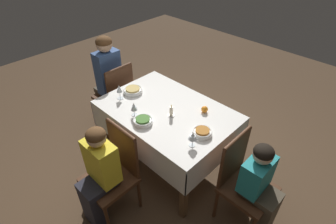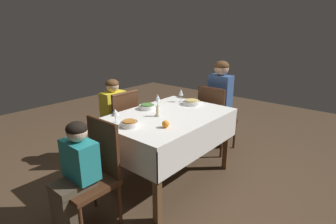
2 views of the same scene
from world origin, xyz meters
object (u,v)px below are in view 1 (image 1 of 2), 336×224
(chair_south, at_px, (115,169))
(wine_glass_east, at_px, (193,136))
(person_adult_denim, at_px, (107,76))
(wine_glass_west, at_px, (119,89))
(orange_fruit, at_px, (205,109))
(candle_centerpiece, at_px, (171,112))
(bowl_west, at_px, (133,90))
(dining_table, at_px, (167,117))
(chair_east, at_px, (242,179))
(chair_west, at_px, (116,94))
(person_child_teal, at_px, (261,188))
(wine_glass_south, at_px, (134,107))
(bowl_south, at_px, (143,121))
(person_child_yellow, at_px, (98,174))
(bowl_east, at_px, (202,132))

(chair_south, xyz_separation_m, wine_glass_east, (0.47, 0.52, 0.37))
(person_adult_denim, bearing_deg, wine_glass_west, 68.31)
(chair_south, bearing_deg, orange_fruit, 75.59)
(wine_glass_west, height_order, candle_centerpiece, wine_glass_west)
(chair_south, xyz_separation_m, wine_glass_west, (-0.56, 0.53, 0.38))
(bowl_west, bearing_deg, dining_table, 4.42)
(chair_east, xyz_separation_m, orange_fruit, (-0.64, 0.25, 0.30))
(chair_west, xyz_separation_m, person_adult_denim, (-0.15, -0.00, 0.20))
(wine_glass_west, distance_m, wine_glass_east, 1.03)
(person_child_teal, bearing_deg, orange_fruit, 73.16)
(wine_glass_south, bearing_deg, person_child_teal, 12.19)
(bowl_south, bearing_deg, person_adult_denim, 162.40)
(chair_west, bearing_deg, bowl_south, 69.74)
(dining_table, height_order, chair_east, chair_east)
(person_child_yellow, bearing_deg, chair_west, 137.06)
(chair_east, xyz_separation_m, bowl_south, (-0.96, -0.30, 0.29))
(wine_glass_east, bearing_deg, candle_centerpiece, 157.53)
(bowl_west, distance_m, wine_glass_south, 0.42)
(dining_table, height_order, wine_glass_west, wine_glass_west)
(bowl_west, distance_m, orange_fruit, 0.84)
(bowl_west, bearing_deg, chair_east, 0.96)
(candle_centerpiece, height_order, orange_fruit, candle_centerpiece)
(dining_table, xyz_separation_m, person_child_yellow, (0.06, -0.91, -0.09))
(bowl_south, xyz_separation_m, wine_glass_south, (-0.15, 0.02, 0.07))
(candle_centerpiece, bearing_deg, person_child_yellow, -93.44)
(chair_south, xyz_separation_m, wine_glass_south, (-0.22, 0.45, 0.36))
(bowl_west, relative_size, bowl_south, 1.14)
(chair_south, xyz_separation_m, bowl_east, (0.44, 0.69, 0.29))
(wine_glass_west, bearing_deg, person_adult_denim, 158.31)
(person_adult_denim, distance_m, candle_centerpiece, 1.22)
(orange_fruit, bearing_deg, wine_glass_south, -131.73)
(chair_west, distance_m, orange_fruit, 1.31)
(person_child_teal, height_order, bowl_west, person_child_teal)
(wine_glass_south, bearing_deg, bowl_east, 20.13)
(person_child_teal, xyz_separation_m, orange_fruit, (-0.82, 0.25, 0.27))
(chair_east, distance_m, wine_glass_west, 1.51)
(chair_east, height_order, wine_glass_west, wine_glass_west)
(bowl_west, height_order, candle_centerpiece, candle_centerpiece)
(chair_south, bearing_deg, candle_centerpiece, 85.73)
(person_child_yellow, bearing_deg, orange_fruit, 77.64)
(dining_table, bearing_deg, candle_centerpiece, -23.41)
(bowl_east, relative_size, bowl_south, 0.94)
(chair_south, height_order, orange_fruit, chair_south)
(person_child_yellow, height_order, wine_glass_east, person_child_yellow)
(bowl_east, height_order, bowl_south, same)
(bowl_south, xyz_separation_m, orange_fruit, (0.31, 0.55, 0.01))
(dining_table, bearing_deg, person_child_yellow, -86.42)
(chair_west, relative_size, bowl_south, 4.93)
(wine_glass_east, bearing_deg, person_adult_denim, 171.26)
(dining_table, distance_m, candle_centerpiece, 0.19)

